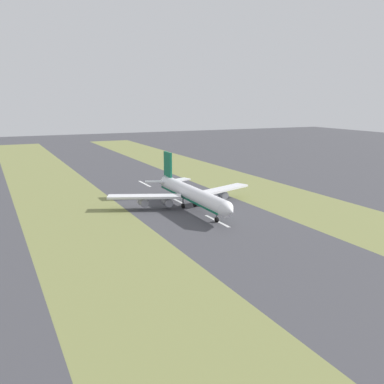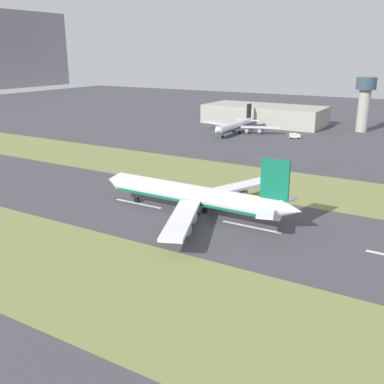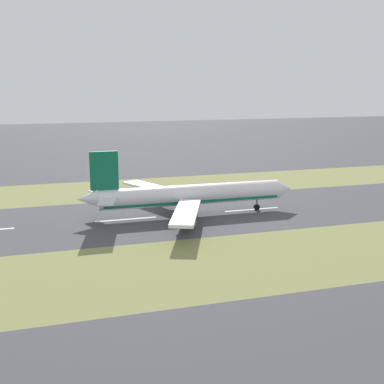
{
  "view_description": "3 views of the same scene",
  "coord_description": "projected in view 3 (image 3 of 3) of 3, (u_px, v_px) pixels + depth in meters",
  "views": [
    {
      "loc": [
        74.44,
        162.88,
        43.48
      ],
      "look_at": [
        0.7,
        4.57,
        7.0
      ],
      "focal_mm": 42.0,
      "sensor_mm": 36.0,
      "label": 1
    },
    {
      "loc": [
        -110.35,
        -61.35,
        47.49
      ],
      "look_at": [
        0.7,
        4.57,
        7.0
      ],
      "focal_mm": 42.0,
      "sensor_mm": 36.0,
      "label": 2
    },
    {
      "loc": [
        149.35,
        -44.03,
        38.79
      ],
      "look_at": [
        0.7,
        4.57,
        7.0
      ],
      "focal_mm": 50.0,
      "sensor_mm": 36.0,
      "label": 3
    }
  ],
  "objects": [
    {
      "name": "airplane_main_jet",
      "position": [
        186.0,
        196.0,
        159.21
      ],
      "size": [
        64.13,
        67.04,
        20.2
      ],
      "color": "white",
      "rests_on": "ground"
    },
    {
      "name": "centreline_dash_mid",
      "position": [
        126.0,
        219.0,
        155.54
      ],
      "size": [
        1.2,
        18.0,
        0.01
      ],
      "primitive_type": "cube",
      "color": "silver",
      "rests_on": "ground"
    },
    {
      "name": "centreline_dash_far",
      "position": [
        252.0,
        209.0,
        167.72
      ],
      "size": [
        1.2,
        18.0,
        0.01
      ],
      "primitive_type": "cube",
      "color": "silver",
      "rests_on": "ground"
    },
    {
      "name": "ground_plane",
      "position": [
        177.0,
        215.0,
        160.24
      ],
      "size": [
        800.0,
        800.0,
        0.0
      ],
      "primitive_type": "plane",
      "color": "#424247"
    },
    {
      "name": "grass_median_west",
      "position": [
        143.0,
        188.0,
        202.16
      ],
      "size": [
        40.0,
        600.0,
        0.01
      ],
      "primitive_type": "cube",
      "color": "olive",
      "rests_on": "ground"
    },
    {
      "name": "grass_median_east",
      "position": [
        234.0,
        262.0,
        118.33
      ],
      "size": [
        40.0,
        600.0,
        0.01
      ],
      "primitive_type": "cube",
      "color": "olive",
      "rests_on": "ground"
    }
  ]
}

